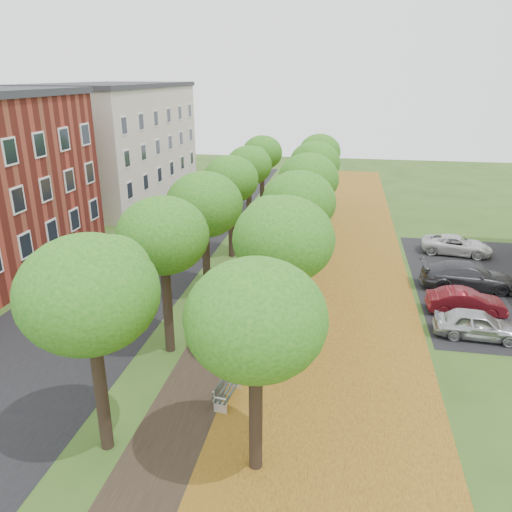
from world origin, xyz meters
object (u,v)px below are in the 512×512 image
at_px(car_red, 466,302).
at_px(bench, 226,390).
at_px(car_grey, 467,276).
at_px(car_white, 457,245).
at_px(car_silver, 478,324).

bearing_deg(car_red, bench, 130.72).
xyz_separation_m(car_grey, car_white, (0.54, 5.85, -0.12)).
distance_m(bench, car_white, 21.23).
bearing_deg(car_grey, car_red, 167.07).
bearing_deg(bench, car_white, -25.08).
bearing_deg(car_silver, car_red, 3.86).
height_order(car_red, car_grey, car_grey).
relative_size(car_red, car_white, 0.85).
bearing_deg(bench, car_grey, -34.51).
bearing_deg(car_white, car_red, -179.28).
distance_m(bench, car_silver, 11.93).
distance_m(car_silver, car_white, 11.57).
distance_m(car_red, car_white, 9.17).
distance_m(car_red, car_grey, 3.32).
xyz_separation_m(bench, car_silver, (10.02, 6.48, 0.22)).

